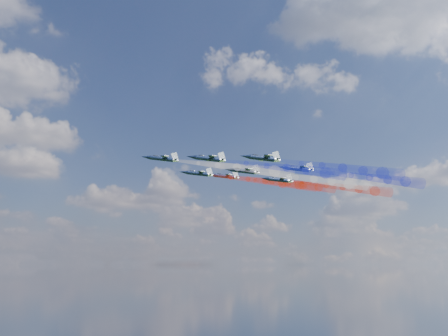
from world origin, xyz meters
TOP-DOWN VIEW (x-y plane):
  - jet_lead at (-29.88, 20.72)m, footprint 12.56×11.31m
  - trail_lead at (-10.19, 13.88)m, footprint 32.14×14.16m
  - jet_inner_left at (-23.34, 7.10)m, footprint 12.56×11.31m
  - trail_inner_left at (-3.65, 0.27)m, footprint 32.14×14.16m
  - jet_inner_right at (-15.00, 27.65)m, footprint 12.56×11.31m
  - trail_inner_right at (4.70, 20.81)m, footprint 32.14×14.16m
  - jet_outer_left at (-15.21, -4.91)m, footprint 12.56×11.31m
  - trail_outer_left at (4.49, -11.74)m, footprint 32.14×14.16m
  - jet_center_third at (-8.33, 13.32)m, footprint 12.56×11.31m
  - trail_center_third at (11.37, 6.48)m, footprint 32.14×14.16m
  - jet_outer_right at (-2.62, 32.42)m, footprint 12.56×11.31m
  - trail_outer_right at (17.08, 25.58)m, footprint 32.14×14.16m
  - jet_rear_left at (0.68, 0.93)m, footprint 12.56×11.31m
  - trail_rear_left at (20.37, -5.90)m, footprint 32.14×14.16m
  - jet_rear_right at (7.09, 17.60)m, footprint 12.56×11.31m
  - trail_rear_right at (26.79, 10.76)m, footprint 32.14×14.16m

SIDE VIEW (x-z plane):
  - trail_rear_right at x=26.79m, z-range 167.70..173.60m
  - trail_rear_left at x=20.37m, z-range 167.72..173.62m
  - trail_outer_left at x=4.49m, z-range 167.80..173.70m
  - trail_center_third at x=11.37m, z-range 168.19..174.09m
  - trail_inner_left at x=-3.65m, z-range 168.94..174.85m
  - trail_inner_right at x=4.70m, z-range 169.07..174.97m
  - jet_rear_right at x=7.09m, z-range 170.21..174.06m
  - jet_rear_left at x=0.68m, z-range 170.23..174.08m
  - jet_outer_left at x=-15.21m, z-range 170.31..174.16m
  - jet_center_third at x=-8.33m, z-range 170.70..174.55m
  - trail_outer_right at x=17.08m, z-range 170.08..175.98m
  - jet_inner_left at x=-23.34m, z-range 171.46..175.31m
  - jet_inner_right at x=-15.00m, z-range 171.58..175.43m
  - trail_lead at x=-10.19m, z-range 170.65..176.56m
  - jet_outer_right at x=-2.62m, z-range 172.59..176.44m
  - jet_lead at x=-29.88m, z-range 173.16..177.01m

